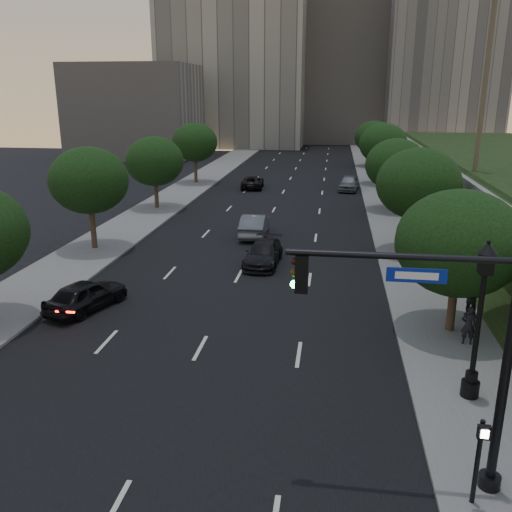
% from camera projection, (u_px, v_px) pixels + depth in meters
% --- Properties ---
extents(ground, '(160.00, 160.00, 0.00)m').
position_uv_depth(ground, '(163.00, 419.00, 17.24)').
color(ground, black).
rests_on(ground, ground).
extents(road_surface, '(16.00, 140.00, 0.02)m').
position_uv_depth(road_surface, '(271.00, 215.00, 45.64)').
color(road_surface, black).
rests_on(road_surface, ground).
extents(sidewalk_right, '(4.50, 140.00, 0.15)m').
position_uv_depth(sidewalk_right, '(396.00, 218.00, 44.23)').
color(sidewalk_right, slate).
rests_on(sidewalk_right, ground).
extents(sidewalk_left, '(4.50, 140.00, 0.15)m').
position_uv_depth(sidewalk_left, '(154.00, 210.00, 47.01)').
color(sidewalk_left, slate).
rests_on(sidewalk_left, ground).
extents(parapet_wall, '(0.35, 90.00, 0.70)m').
position_uv_depth(parapet_wall, '(447.00, 170.00, 40.65)').
color(parapet_wall, slate).
rests_on(parapet_wall, embankment).
extents(office_block_left, '(26.00, 20.00, 32.00)m').
position_uv_depth(office_block_left, '(236.00, 58.00, 101.58)').
color(office_block_left, '#9A9787').
rests_on(office_block_left, ground).
extents(office_block_mid, '(22.00, 18.00, 26.00)m').
position_uv_depth(office_block_mid, '(342.00, 76.00, 109.21)').
color(office_block_mid, '#A09992').
rests_on(office_block_mid, ground).
extents(office_block_right, '(20.00, 22.00, 36.00)m').
position_uv_depth(office_block_right, '(443.00, 46.00, 99.63)').
color(office_block_right, gray).
rests_on(office_block_right, ground).
extents(office_block_filler, '(18.00, 16.00, 14.00)m').
position_uv_depth(office_block_filler, '(137.00, 111.00, 85.00)').
color(office_block_filler, '#A09992').
rests_on(office_block_filler, ground).
extents(tree_right_a, '(5.20, 5.20, 6.24)m').
position_uv_depth(tree_right_a, '(459.00, 243.00, 22.24)').
color(tree_right_a, '#38281C').
rests_on(tree_right_a, ground).
extents(tree_right_b, '(5.20, 5.20, 6.74)m').
position_uv_depth(tree_right_b, '(418.00, 184.00, 33.46)').
color(tree_right_b, '#38281C').
rests_on(tree_right_b, ground).
extents(tree_right_c, '(5.20, 5.20, 6.24)m').
position_uv_depth(tree_right_c, '(396.00, 165.00, 45.91)').
color(tree_right_c, '#38281C').
rests_on(tree_right_c, ground).
extents(tree_right_d, '(5.20, 5.20, 6.74)m').
position_uv_depth(tree_right_d, '(383.00, 144.00, 59.02)').
color(tree_right_d, '#38281C').
rests_on(tree_right_d, ground).
extents(tree_right_e, '(5.20, 5.20, 6.24)m').
position_uv_depth(tree_right_e, '(374.00, 137.00, 73.37)').
color(tree_right_e, '#38281C').
rests_on(tree_right_e, ground).
extents(tree_left_b, '(5.00, 5.00, 6.71)m').
position_uv_depth(tree_left_b, '(89.00, 180.00, 34.34)').
color(tree_left_b, '#38281C').
rests_on(tree_left_b, ground).
extents(tree_left_c, '(5.00, 5.00, 6.34)m').
position_uv_depth(tree_left_c, '(155.00, 161.00, 46.76)').
color(tree_left_c, '#38281C').
rests_on(tree_left_c, ground).
extents(tree_left_d, '(5.00, 5.00, 6.71)m').
position_uv_depth(tree_left_d, '(195.00, 142.00, 59.91)').
color(tree_left_d, '#38281C').
rests_on(tree_left_d, ground).
extents(traffic_signal_mast, '(5.68, 0.56, 7.00)m').
position_uv_depth(traffic_signal_mast, '(460.00, 362.00, 13.21)').
color(traffic_signal_mast, black).
rests_on(traffic_signal_mast, ground).
extents(street_lamp, '(0.64, 0.64, 5.62)m').
position_uv_depth(street_lamp, '(478.00, 328.00, 17.56)').
color(street_lamp, black).
rests_on(street_lamp, ground).
extents(pedestrian_signal, '(0.30, 0.33, 2.50)m').
position_uv_depth(pedestrian_signal, '(479.00, 455.00, 13.09)').
color(pedestrian_signal, black).
rests_on(pedestrian_signal, ground).
extents(sedan_near_left, '(3.10, 4.70, 1.49)m').
position_uv_depth(sedan_near_left, '(86.00, 295.00, 25.68)').
color(sedan_near_left, black).
rests_on(sedan_near_left, ground).
extents(sedan_mid_left, '(1.84, 4.96, 1.62)m').
position_uv_depth(sedan_mid_left, '(254.00, 225.00, 38.77)').
color(sedan_mid_left, '#575A5E').
rests_on(sedan_mid_left, ground).
extents(sedan_far_left, '(2.53, 4.92, 1.33)m').
position_uv_depth(sedan_far_left, '(253.00, 182.00, 58.01)').
color(sedan_far_left, black).
rests_on(sedan_far_left, ground).
extents(sedan_near_right, '(2.13, 4.80, 1.37)m').
position_uv_depth(sedan_near_right, '(263.00, 253.00, 32.43)').
color(sedan_near_right, black).
rests_on(sedan_near_right, ground).
extents(sedan_far_right, '(2.43, 4.88, 1.60)m').
position_uv_depth(sedan_far_right, '(349.00, 183.00, 56.64)').
color(sedan_far_right, slate).
rests_on(sedan_far_right, ground).
extents(pedestrian_a, '(0.60, 0.41, 1.63)m').
position_uv_depth(pedestrian_a, '(468.00, 325.00, 21.81)').
color(pedestrian_a, black).
rests_on(pedestrian_a, sidewalk_right).
extents(pedestrian_b, '(1.06, 0.98, 1.75)m').
position_uv_depth(pedestrian_b, '(471.00, 297.00, 24.60)').
color(pedestrian_b, black).
rests_on(pedestrian_b, sidewalk_right).
extents(pedestrian_c, '(1.02, 0.69, 1.61)m').
position_uv_depth(pedestrian_c, '(419.00, 264.00, 29.65)').
color(pedestrian_c, black).
rests_on(pedestrian_c, sidewalk_right).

